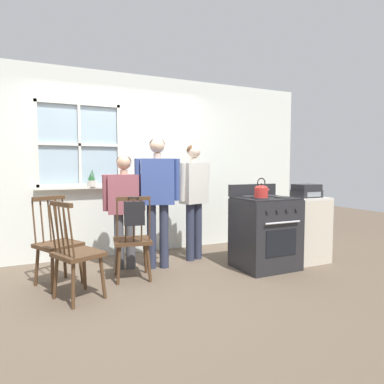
{
  "coord_description": "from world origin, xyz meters",
  "views": [
    {
      "loc": [
        -1.22,
        -3.7,
        1.32
      ],
      "look_at": [
        0.62,
        0.23,
        1.0
      ],
      "focal_mm": 32.0,
      "sensor_mm": 36.0,
      "label": 1
    }
  ],
  "objects_px": {
    "person_teen_center": "(157,190)",
    "stove": "(265,232)",
    "chair_by_window": "(132,241)",
    "chair_near_wall": "(57,245)",
    "potted_plant": "(92,180)",
    "person_elderly_left": "(124,202)",
    "stereo": "(306,191)",
    "chair_center_cluster": "(77,254)",
    "handbag": "(134,213)",
    "person_adult_right": "(194,192)",
    "kettle": "(261,191)",
    "side_counter": "(304,229)"
  },
  "relations": [
    {
      "from": "person_teen_center",
      "to": "stove",
      "type": "relative_size",
      "value": 1.56
    },
    {
      "from": "chair_by_window",
      "to": "chair_near_wall",
      "type": "bearing_deg",
      "value": -3.56
    },
    {
      "from": "potted_plant",
      "to": "person_elderly_left",
      "type": "bearing_deg",
      "value": -67.26
    },
    {
      "from": "person_elderly_left",
      "to": "stereo",
      "type": "bearing_deg",
      "value": 0.76
    },
    {
      "from": "chair_center_cluster",
      "to": "handbag",
      "type": "distance_m",
      "value": 0.74
    },
    {
      "from": "person_adult_right",
      "to": "stereo",
      "type": "relative_size",
      "value": 4.78
    },
    {
      "from": "kettle",
      "to": "potted_plant",
      "type": "relative_size",
      "value": 0.96
    },
    {
      "from": "chair_near_wall",
      "to": "person_elderly_left",
      "type": "xyz_separation_m",
      "value": [
        0.83,
        0.27,
        0.42
      ]
    },
    {
      "from": "person_adult_right",
      "to": "potted_plant",
      "type": "height_order",
      "value": "person_adult_right"
    },
    {
      "from": "potted_plant",
      "to": "side_counter",
      "type": "height_order",
      "value": "potted_plant"
    },
    {
      "from": "chair_by_window",
      "to": "handbag",
      "type": "relative_size",
      "value": 3.22
    },
    {
      "from": "side_counter",
      "to": "stereo",
      "type": "height_order",
      "value": "stereo"
    },
    {
      "from": "stove",
      "to": "potted_plant",
      "type": "xyz_separation_m",
      "value": [
        -1.95,
        1.43,
        0.65
      ]
    },
    {
      "from": "side_counter",
      "to": "chair_near_wall",
      "type": "bearing_deg",
      "value": 172.11
    },
    {
      "from": "chair_center_cluster",
      "to": "stove",
      "type": "distance_m",
      "value": 2.35
    },
    {
      "from": "handbag",
      "to": "chair_near_wall",
      "type": "bearing_deg",
      "value": 151.52
    },
    {
      "from": "handbag",
      "to": "side_counter",
      "type": "relative_size",
      "value": 0.34
    },
    {
      "from": "person_elderly_left",
      "to": "side_counter",
      "type": "relative_size",
      "value": 1.63
    },
    {
      "from": "chair_center_cluster",
      "to": "stove",
      "type": "bearing_deg",
      "value": -111.23
    },
    {
      "from": "chair_by_window",
      "to": "stereo",
      "type": "distance_m",
      "value": 2.46
    },
    {
      "from": "chair_near_wall",
      "to": "stove",
      "type": "height_order",
      "value": "stove"
    },
    {
      "from": "chair_near_wall",
      "to": "stereo",
      "type": "bearing_deg",
      "value": -35.21
    },
    {
      "from": "chair_by_window",
      "to": "stove",
      "type": "distance_m",
      "value": 1.71
    },
    {
      "from": "stove",
      "to": "person_adult_right",
      "type": "bearing_deg",
      "value": 131.45
    },
    {
      "from": "side_counter",
      "to": "stereo",
      "type": "xyz_separation_m",
      "value": [
        0.0,
        -0.02,
        0.54
      ]
    },
    {
      "from": "chair_center_cluster",
      "to": "potted_plant",
      "type": "height_order",
      "value": "potted_plant"
    },
    {
      "from": "person_adult_right",
      "to": "handbag",
      "type": "height_order",
      "value": "person_adult_right"
    },
    {
      "from": "kettle",
      "to": "side_counter",
      "type": "bearing_deg",
      "value": 10.22
    },
    {
      "from": "chair_center_cluster",
      "to": "side_counter",
      "type": "distance_m",
      "value": 3.05
    },
    {
      "from": "person_elderly_left",
      "to": "person_adult_right",
      "type": "xyz_separation_m",
      "value": [
        1.0,
        0.01,
        0.1
      ]
    },
    {
      "from": "kettle",
      "to": "stereo",
      "type": "xyz_separation_m",
      "value": [
        0.86,
        0.13,
        -0.04
      ]
    },
    {
      "from": "person_elderly_left",
      "to": "side_counter",
      "type": "height_order",
      "value": "person_elderly_left"
    },
    {
      "from": "chair_center_cluster",
      "to": "side_counter",
      "type": "height_order",
      "value": "chair_center_cluster"
    },
    {
      "from": "stereo",
      "to": "stove",
      "type": "bearing_deg",
      "value": -179.75
    },
    {
      "from": "chair_center_cluster",
      "to": "person_elderly_left",
      "type": "distance_m",
      "value": 1.15
    },
    {
      "from": "stove",
      "to": "side_counter",
      "type": "distance_m",
      "value": 0.7
    },
    {
      "from": "kettle",
      "to": "chair_near_wall",
      "type": "bearing_deg",
      "value": 165.61
    },
    {
      "from": "chair_center_cluster",
      "to": "person_elderly_left",
      "type": "xyz_separation_m",
      "value": [
        0.69,
        0.82,
        0.42
      ]
    },
    {
      "from": "stove",
      "to": "stereo",
      "type": "xyz_separation_m",
      "value": [
        0.7,
        0.0,
        0.51
      ]
    },
    {
      "from": "person_teen_center",
      "to": "stereo",
      "type": "relative_size",
      "value": 4.96
    },
    {
      "from": "person_elderly_left",
      "to": "stove",
      "type": "height_order",
      "value": "person_elderly_left"
    },
    {
      "from": "potted_plant",
      "to": "chair_by_window",
      "type": "bearing_deg",
      "value": -76.96
    },
    {
      "from": "potted_plant",
      "to": "handbag",
      "type": "xyz_separation_m",
      "value": [
        0.23,
        -1.38,
        -0.31
      ]
    },
    {
      "from": "kettle",
      "to": "stereo",
      "type": "height_order",
      "value": "kettle"
    },
    {
      "from": "person_adult_right",
      "to": "stereo",
      "type": "bearing_deg",
      "value": -46.09
    },
    {
      "from": "handbag",
      "to": "stereo",
      "type": "height_order",
      "value": "stereo"
    },
    {
      "from": "chair_by_window",
      "to": "chair_center_cluster",
      "type": "relative_size",
      "value": 1.0
    },
    {
      "from": "stove",
      "to": "person_elderly_left",
      "type": "bearing_deg",
      "value": 156.04
    },
    {
      "from": "kettle",
      "to": "side_counter",
      "type": "height_order",
      "value": "kettle"
    },
    {
      "from": "person_elderly_left",
      "to": "side_counter",
      "type": "distance_m",
      "value": 2.5
    }
  ]
}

